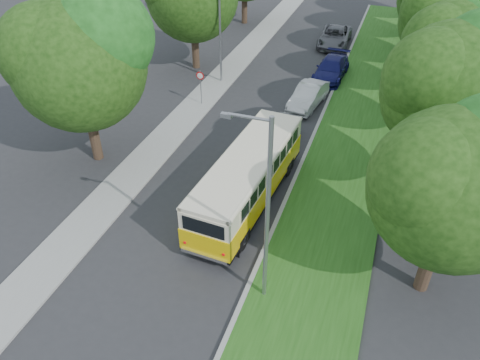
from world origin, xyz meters
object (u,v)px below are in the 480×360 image
(lamppost_near, at_px, (265,210))
(lamppost_far, at_px, (219,27))
(car_silver, at_px, (277,133))
(car_grey, at_px, (335,37))
(car_white, at_px, (308,96))
(car_blue, at_px, (331,69))
(vintage_bus, at_px, (248,179))

(lamppost_near, bearing_deg, lamppost_far, 115.71)
(car_silver, bearing_deg, lamppost_far, 136.51)
(lamppost_near, height_order, car_grey, lamppost_near)
(lamppost_far, xyz_separation_m, car_white, (7.05, -1.71, -3.38))
(car_silver, bearing_deg, car_grey, 93.57)
(car_white, xyz_separation_m, car_blue, (0.65, 5.10, 0.01))
(lamppost_near, relative_size, car_blue, 1.56)
(lamppost_far, bearing_deg, car_silver, -48.18)
(lamppost_far, distance_m, car_blue, 9.06)
(vintage_bus, xyz_separation_m, car_grey, (0.19, 23.71, -0.64))
(vintage_bus, height_order, car_blue, vintage_bus)
(lamppost_near, relative_size, vintage_bus, 0.84)
(vintage_bus, xyz_separation_m, car_silver, (-0.16, 5.98, -0.70))
(car_white, bearing_deg, lamppost_near, -75.47)
(lamppost_near, height_order, vintage_bus, lamppost_near)
(lamppost_far, height_order, vintage_bus, lamppost_far)
(car_silver, relative_size, car_blue, 0.81)
(car_silver, height_order, car_grey, car_grey)
(lamppost_near, bearing_deg, vintage_bus, 113.79)
(lamppost_near, bearing_deg, car_silver, 102.58)
(car_silver, xyz_separation_m, car_blue, (1.33, 10.50, 0.04))
(car_silver, bearing_deg, car_white, 87.48)
(vintage_bus, relative_size, car_white, 2.13)
(car_blue, bearing_deg, lamppost_near, -84.13)
(lamppost_far, bearing_deg, car_grey, 57.71)
(lamppost_near, xyz_separation_m, car_white, (-1.86, 16.79, -3.64))
(car_silver, xyz_separation_m, car_white, (0.68, 5.40, 0.02))
(lamppost_near, relative_size, car_silver, 1.92)
(car_grey, bearing_deg, car_white, -89.93)
(lamppost_near, distance_m, vintage_bus, 6.61)
(lamppost_near, bearing_deg, car_blue, 93.15)
(vintage_bus, height_order, car_silver, vintage_bus)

